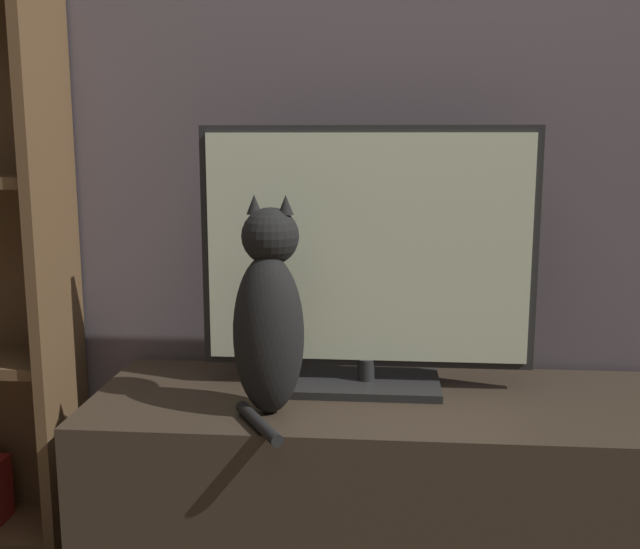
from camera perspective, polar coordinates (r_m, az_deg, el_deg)
wall_back at (r=2.09m, az=5.33°, el=15.33°), size 4.80×0.05×2.60m
tv_stand at (r=1.97m, az=4.86°, el=-15.97°), size 1.45×0.54×0.48m
tv at (r=1.88m, az=3.62°, el=1.01°), size 0.84×0.23×0.66m
cat at (r=1.72m, az=-3.89°, el=-3.23°), size 0.18×0.31×0.51m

